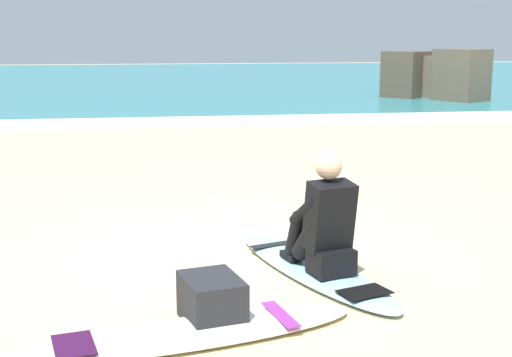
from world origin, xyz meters
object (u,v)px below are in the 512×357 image
Objects in this scene: surfboard_main at (313,268)px; surfboard_spare_near at (189,333)px; surfer_seated at (324,225)px; beach_bag at (212,300)px.

surfboard_main and surfboard_spare_near have the same top height.
surfer_seated is 1.55m from surfboard_spare_near.
surfer_seated reaches higher than surfboard_main.
beach_bag is at bearing 53.56° from surfboard_spare_near.
beach_bag is at bearing -141.49° from surfer_seated.
surfboard_main is at bearing 46.47° from surfboard_spare_near.
beach_bag is at bearing -135.10° from surfboard_main.
surfer_seated is 0.41× the size of surfboard_spare_near.
surfboard_main is 2.42× the size of surfer_seated.
beach_bag reaches higher than surfboard_main.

